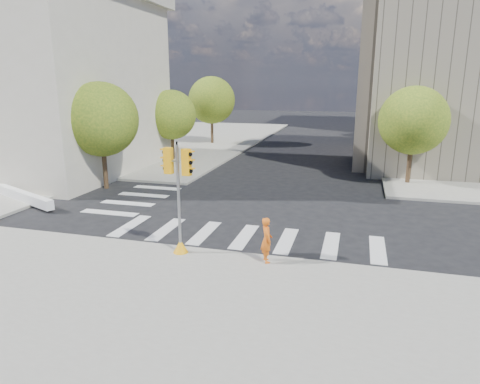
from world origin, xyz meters
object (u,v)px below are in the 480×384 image
(traffic_signal, at_px, (179,208))
(planter_wall, at_px, (22,196))
(photographer, at_px, (267,240))
(lamp_near, at_px, (415,108))
(lamp_far, at_px, (399,100))

(traffic_signal, relative_size, planter_wall, 0.70)
(photographer, bearing_deg, planter_wall, 46.18)
(lamp_near, height_order, planter_wall, lamp_near)
(traffic_signal, height_order, photographer, traffic_signal)
(traffic_signal, distance_m, photographer, 3.41)
(lamp_near, relative_size, lamp_far, 1.00)
(traffic_signal, xyz_separation_m, photographer, (3.28, 0.02, -0.93))
(photographer, bearing_deg, lamp_far, -38.09)
(lamp_far, bearing_deg, photographer, -101.45)
(lamp_near, relative_size, planter_wall, 1.35)
(lamp_near, relative_size, photographer, 4.94)
(planter_wall, bearing_deg, lamp_far, 76.84)
(lamp_far, xyz_separation_m, traffic_signal, (-9.88, -32.62, -2.68))
(lamp_near, xyz_separation_m, traffic_signal, (-9.88, -18.62, -2.68))
(lamp_near, relative_size, traffic_signal, 1.94)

